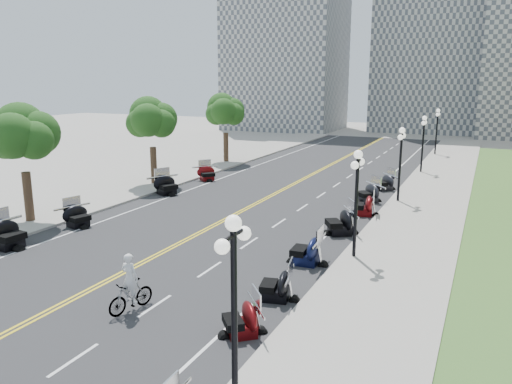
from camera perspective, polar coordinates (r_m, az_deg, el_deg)
The scene contains 47 objects.
ground at distance 23.93m, azimuth -12.02°, elevation -7.47°, with size 160.00×160.00×0.00m, color gray.
road at distance 32.08m, azimuth -1.28°, elevation -2.00°, with size 16.00×90.00×0.01m, color #333335.
centerline_yellow_a at distance 32.13m, azimuth -1.47°, elevation -1.96°, with size 0.12×90.00×0.00m, color yellow.
centerline_yellow_b at distance 32.02m, azimuth -1.08°, elevation -2.01°, with size 0.12×90.00×0.00m, color yellow.
edge_line_north at distance 29.90m, azimuth 9.81°, elevation -3.27°, with size 0.12×90.00×0.00m, color white.
edge_line_south at distance 35.30m, azimuth -10.64°, elevation -0.84°, with size 0.12×90.00×0.00m, color white.
lane_dash_4 at distance 16.54m, azimuth -20.10°, elevation -17.55°, with size 0.12×2.00×0.00m, color white.
lane_dash_5 at distance 19.19m, azimuth -11.49°, elevation -12.62°, with size 0.12×2.00×0.00m, color white.
lane_dash_6 at distance 22.24m, azimuth -5.32°, elevation -8.79°, with size 0.12×2.00×0.00m, color white.
lane_dash_7 at distance 25.56m, azimuth -0.79°, elevation -5.84°, with size 0.12×2.00×0.00m, color white.
lane_dash_8 at distance 29.05m, azimuth 2.65°, elevation -3.57°, with size 0.12×2.00×0.00m, color white.
lane_dash_9 at distance 32.65m, azimuth 5.33°, elevation -1.78°, with size 0.12×2.00×0.00m, color white.
lane_dash_10 at distance 36.34m, azimuth 7.46°, elevation -0.34°, with size 0.12×2.00×0.00m, color white.
lane_dash_11 at distance 40.09m, azimuth 9.20°, elevation 0.83°, with size 0.12×2.00×0.00m, color white.
lane_dash_12 at distance 43.88m, azimuth 10.64°, elevation 1.80°, with size 0.12×2.00×0.00m, color white.
lane_dash_13 at distance 47.71m, azimuth 11.85°, elevation 2.61°, with size 0.12×2.00×0.00m, color white.
lane_dash_14 at distance 51.56m, azimuth 12.89°, elevation 3.30°, with size 0.12×2.00×0.00m, color white.
lane_dash_15 at distance 55.44m, azimuth 13.78°, elevation 3.89°, with size 0.12×2.00×0.00m, color white.
lane_dash_16 at distance 59.33m, azimuth 14.55°, elevation 4.41°, with size 0.12×2.00×0.00m, color white.
lane_dash_17 at distance 63.23m, azimuth 15.23°, elevation 4.86°, with size 0.12×2.00×0.00m, color white.
lane_dash_18 at distance 67.15m, azimuth 15.83°, elevation 5.25°, with size 0.12×2.00×0.00m, color white.
lane_dash_19 at distance 71.07m, azimuth 16.37°, elevation 5.61°, with size 0.12×2.00×0.00m, color white.
sidewalk_north at distance 29.14m, azimuth 17.63°, elevation -3.98°, with size 5.00×90.00×0.15m, color #9E9991.
sidewalk_south at distance 37.77m, azimuth -15.72°, elevation -0.12°, with size 5.00×90.00×0.15m, color #9E9991.
distant_block_a at distance 86.04m, azimuth 3.42°, elevation 15.90°, with size 18.00×14.00×26.00m, color gray.
distant_block_b at distance 86.64m, azimuth 19.27°, elevation 16.55°, with size 16.00×12.00×30.00m, color gray.
street_lamp_1 at distance 12.39m, azimuth -2.50°, elevation -13.85°, with size 0.50×1.20×4.90m, color black, non-canonical shape.
street_lamp_2 at distance 23.09m, azimuth 11.36°, elevation -1.44°, with size 0.50×1.20×4.90m, color black, non-canonical shape.
street_lamp_3 at distance 34.65m, azimuth 16.13°, elevation 2.99°, with size 0.50×1.20×4.90m, color black, non-canonical shape.
street_lamp_4 at distance 46.44m, azimuth 18.51°, elevation 5.18°, with size 0.50×1.20×4.90m, color black, non-canonical shape.
street_lamp_5 at distance 58.31m, azimuth 19.94°, elevation 6.48°, with size 0.50×1.20×4.90m, color black, non-canonical shape.
tree_2 at distance 31.12m, azimuth -25.13°, elevation 5.25°, with size 4.80×4.80×9.20m, color #235619, non-canonical shape.
tree_3 at distance 39.85m, azimuth -11.81°, elevation 7.55°, with size 4.80×4.80×9.20m, color #235619, non-canonical shape.
tree_4 at distance 49.96m, azimuth -3.51°, elevation 8.77°, with size 4.80×4.80×9.20m, color #235619, non-canonical shape.
motorcycle_n_4 at distance 16.66m, azimuth -1.68°, elevation -14.12°, with size 1.77×1.77×1.24m, color #590A0C, non-canonical shape.
motorcycle_n_5 at distance 19.13m, azimuth 2.35°, elevation -10.39°, with size 1.83×1.83×1.28m, color black, non-canonical shape.
motorcycle_n_6 at distance 22.70m, azimuth 5.81°, elevation -6.45°, with size 2.06×2.06×1.44m, color black, non-canonical shape.
motorcycle_n_7 at distance 27.16m, azimuth 9.58°, elevation -3.24°, with size 2.18×2.18×1.52m, color black, non-canonical shape.
motorcycle_n_8 at distance 31.27m, azimuth 12.23°, elevation -1.35°, with size 2.02×2.02×1.42m, color #590A0C, non-canonical shape.
motorcycle_n_9 at distance 34.64m, azimuth 12.69°, elevation 0.01°, with size 2.07×2.07×1.45m, color black, non-canonical shape.
motorcycle_n_10 at distance 38.78m, azimuth 14.48°, elevation 1.17°, with size 1.90×1.90×1.33m, color black, non-canonical shape.
motorcycle_s_5 at distance 27.49m, azimuth -26.56°, elevation -4.20°, with size 2.24×2.24×1.57m, color black, non-canonical shape.
motorcycle_s_6 at distance 29.93m, azimuth -19.73°, elevation -2.51°, with size 1.92×1.92×1.34m, color black, non-canonical shape.
motorcycle_s_8 at distance 36.70m, azimuth -10.20°, elevation 0.89°, with size 2.17×2.17×1.52m, color black, non-canonical shape.
motorcycle_s_9 at distance 41.38m, azimuth -5.63°, elevation 2.24°, with size 1.93×1.93×1.35m, color #590A0C, non-canonical shape.
bicycle at distance 18.77m, azimuth -14.11°, elevation -11.47°, with size 0.54×1.91×1.15m, color #A51414.
cyclist_rider at distance 18.22m, azimuth -14.36°, elevation -7.18°, with size 0.67×0.44×1.84m, color silver.
Camera 1 is at (13.75, -17.82, 8.13)m, focal length 35.00 mm.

